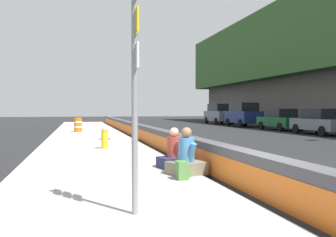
% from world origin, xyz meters
% --- Properties ---
extents(ground_plane, '(160.00, 160.00, 0.00)m').
position_xyz_m(ground_plane, '(0.00, 0.00, 0.00)').
color(ground_plane, '#232326').
rests_on(ground_plane, ground).
extents(sidewalk_strip, '(80.00, 4.40, 0.14)m').
position_xyz_m(sidewalk_strip, '(0.00, 2.65, 0.07)').
color(sidewalk_strip, '#A8A59E').
rests_on(sidewalk_strip, ground_plane).
extents(jersey_barrier, '(76.00, 0.45, 0.85)m').
position_xyz_m(jersey_barrier, '(0.00, 0.00, 0.42)').
color(jersey_barrier, '#47474C').
rests_on(jersey_barrier, ground_plane).
extents(route_sign_post, '(0.44, 0.09, 3.60)m').
position_xyz_m(route_sign_post, '(-0.95, 2.46, 2.23)').
color(route_sign_post, gray).
rests_on(route_sign_post, sidewalk_strip).
extents(fire_hydrant, '(0.26, 0.46, 0.88)m').
position_xyz_m(fire_hydrant, '(8.44, 2.26, 0.59)').
color(fire_hydrant, gold).
rests_on(fire_hydrant, sidewalk_strip).
extents(seated_person_foreground, '(0.90, 0.98, 1.11)m').
position_xyz_m(seated_person_foreground, '(2.10, 0.79, 0.49)').
color(seated_person_foreground, '#706651').
rests_on(seated_person_foreground, sidewalk_strip).
extents(seated_person_middle, '(0.80, 0.89, 1.06)m').
position_xyz_m(seated_person_middle, '(3.11, 0.82, 0.47)').
color(seated_person_middle, '#23284C').
rests_on(seated_person_middle, sidewalk_strip).
extents(backpack, '(0.32, 0.28, 0.40)m').
position_xyz_m(backpack, '(1.50, 1.06, 0.33)').
color(backpack, '#4C7A3D').
rests_on(backpack, sidewalk_strip).
extents(construction_barrel, '(0.54, 0.54, 0.95)m').
position_xyz_m(construction_barrel, '(19.87, 3.27, 0.62)').
color(construction_barrel, orange).
rests_on(construction_barrel, sidewalk_strip).
extents(parked_car_fourth, '(4.52, 1.98, 1.71)m').
position_xyz_m(parked_car_fourth, '(15.05, -12.11, 0.86)').
color(parked_car_fourth, slate).
rests_on(parked_car_fourth, ground_plane).
extents(parked_car_midline, '(4.52, 2.00, 1.71)m').
position_xyz_m(parked_car_midline, '(20.47, -12.35, 0.86)').
color(parked_car_midline, '#145128').
rests_on(parked_car_midline, ground_plane).
extents(parked_car_far, '(4.82, 2.11, 2.28)m').
position_xyz_m(parked_car_far, '(26.81, -12.08, 1.18)').
color(parked_car_far, navy).
rests_on(parked_car_far, ground_plane).
extents(parked_car_farther, '(4.83, 2.11, 2.28)m').
position_xyz_m(parked_car_farther, '(33.27, -12.16, 1.18)').
color(parked_car_farther, slate).
rests_on(parked_car_farther, ground_plane).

